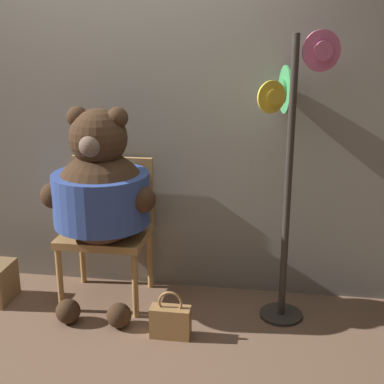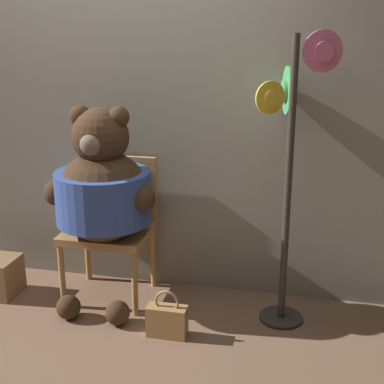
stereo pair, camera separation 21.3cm
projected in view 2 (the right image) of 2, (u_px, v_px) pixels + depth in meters
ground_plane at (93, 330)px, 3.35m from camera, size 14.00×14.00×0.00m
wall_back at (127, 123)px, 3.73m from camera, size 8.00×0.10×2.35m
chair at (112, 220)px, 3.70m from camera, size 0.57×0.49×0.96m
teddy_bear at (103, 191)px, 3.47m from camera, size 0.75×0.67×1.35m
hat_display_rack at (290, 161)px, 3.21m from camera, size 0.46×0.48×1.81m
handbag_on_ground at (167, 320)px, 3.26m from camera, size 0.25×0.11×0.31m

